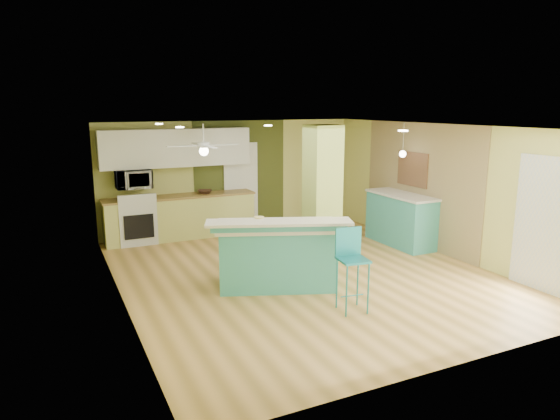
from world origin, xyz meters
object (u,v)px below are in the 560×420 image
(peninsula, at_px, (277,253))
(canister, at_px, (259,222))
(bar_stool, at_px, (351,256))
(side_counter, at_px, (401,219))
(fruit_bowl, at_px, (205,192))

(peninsula, xyz_separation_m, canister, (-0.34, -0.06, 0.56))
(bar_stool, distance_m, side_counter, 3.72)
(canister, bearing_deg, fruit_bowl, 86.22)
(canister, bearing_deg, peninsula, 10.87)
(side_counter, bearing_deg, fruit_bowl, 144.87)
(fruit_bowl, distance_m, canister, 3.61)
(peninsula, bearing_deg, canister, -147.73)
(peninsula, xyz_separation_m, fruit_bowl, (-0.10, 3.54, 0.44))
(peninsula, height_order, bar_stool, bar_stool)
(bar_stool, bearing_deg, fruit_bowl, 105.30)
(fruit_bowl, relative_size, canister, 1.90)
(peninsula, bearing_deg, bar_stool, -46.38)
(peninsula, bearing_deg, side_counter, 39.67)
(peninsula, xyz_separation_m, side_counter, (3.36, 1.11, -0.00))
(bar_stool, height_order, fruit_bowl, bar_stool)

